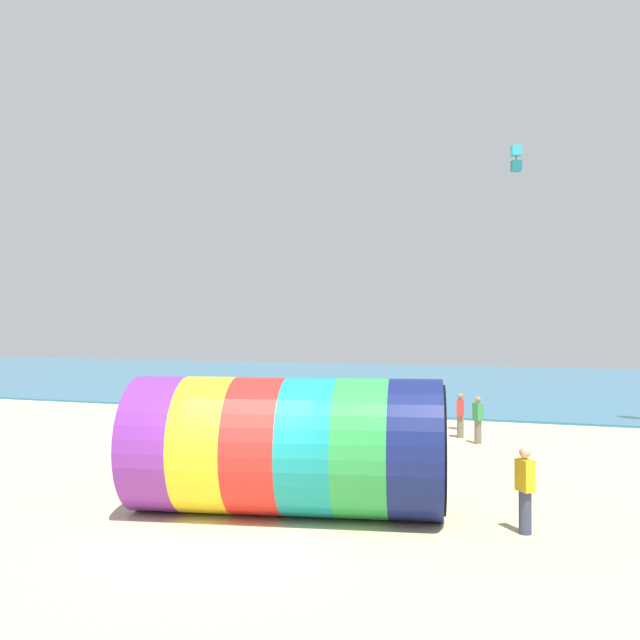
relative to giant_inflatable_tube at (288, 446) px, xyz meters
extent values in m
plane|color=#CCBA8C|center=(-0.36, -1.97, -1.43)|extent=(120.00, 120.00, 0.00)
cube|color=teal|center=(-0.36, 36.37, -1.38)|extent=(120.00, 40.00, 0.10)
cylinder|color=purple|center=(-2.66, -0.58, 0.00)|extent=(1.67, 3.03, 2.87)
cylinder|color=yellow|center=(-1.61, -0.35, 0.00)|extent=(1.67, 3.03, 2.87)
cylinder|color=red|center=(-0.55, -0.12, 0.00)|extent=(1.67, 3.03, 2.87)
cylinder|color=teal|center=(0.50, 0.11, 0.00)|extent=(1.67, 3.03, 2.87)
cylinder|color=green|center=(1.56, 0.34, 0.00)|extent=(1.67, 3.03, 2.87)
cylinder|color=navy|center=(2.61, 0.57, 0.00)|extent=(1.67, 3.03, 2.87)
cylinder|color=black|center=(3.16, 0.69, 0.00)|extent=(0.63, 2.59, 2.64)
cylinder|color=#383D56|center=(4.79, 0.28, -1.03)|extent=(0.24, 0.24, 0.81)
cube|color=yellow|center=(4.79, 0.28, -0.32)|extent=(0.40, 0.42, 0.61)
sphere|color=tan|center=(4.79, 0.28, 0.11)|extent=(0.22, 0.22, 0.22)
cube|color=#2DB2C6|center=(3.68, 10.82, 8.41)|extent=(0.40, 0.40, 0.34)
cube|color=#1B6B77|center=(3.68, 10.82, 7.89)|extent=(0.40, 0.40, 0.34)
cylinder|color=black|center=(3.68, 10.82, 8.15)|extent=(0.02, 0.02, 0.91)
cylinder|color=#726651|center=(-5.65, 4.15, -1.02)|extent=(0.24, 0.24, 0.83)
cube|color=#338C4C|center=(-5.65, 4.15, -0.29)|extent=(0.35, 0.42, 0.63)
sphere|color=tan|center=(-5.65, 4.15, 0.16)|extent=(0.23, 0.23, 0.23)
cylinder|color=#726651|center=(2.44, 10.51, -1.04)|extent=(0.24, 0.24, 0.78)
cube|color=#338C4C|center=(2.44, 10.51, -0.36)|extent=(0.40, 0.42, 0.59)
sphere|color=#9E7051|center=(2.44, 10.51, 0.06)|extent=(0.21, 0.21, 0.21)
cylinder|color=#726651|center=(1.67, 11.60, -1.05)|extent=(0.24, 0.24, 0.77)
cube|color=red|center=(1.67, 11.60, -0.37)|extent=(0.24, 0.37, 0.58)
sphere|color=#9E7051|center=(1.67, 11.60, 0.05)|extent=(0.21, 0.21, 0.21)
camera|label=1|loc=(5.92, -13.77, 2.50)|focal=40.00mm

